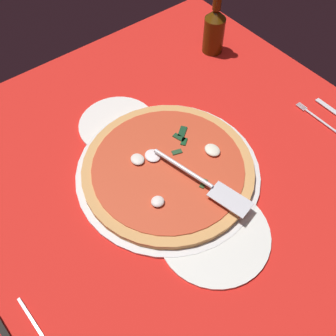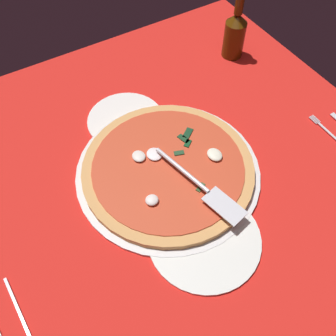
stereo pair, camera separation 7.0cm
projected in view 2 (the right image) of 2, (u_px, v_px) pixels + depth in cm
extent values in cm
cube|color=red|center=(172.00, 176.00, 94.45)|extent=(115.60, 115.60, 0.80)
cube|color=silver|center=(12.00, 84.00, 113.47)|extent=(9.63, 9.63, 0.10)
cube|color=silver|center=(72.00, 63.00, 119.27)|extent=(9.63, 9.63, 0.10)
cube|color=silver|center=(126.00, 44.00, 125.07)|extent=(9.63, 9.63, 0.10)
cube|color=silver|center=(176.00, 26.00, 130.87)|extent=(9.63, 9.63, 0.10)
cube|color=silver|center=(221.00, 10.00, 136.66)|extent=(9.63, 9.63, 0.10)
cube|color=silver|center=(54.00, 92.00, 111.53)|extent=(9.63, 9.63, 0.10)
cube|color=silver|center=(113.00, 70.00, 117.33)|extent=(9.63, 9.63, 0.10)
cube|color=silver|center=(166.00, 50.00, 123.13)|extent=(9.63, 9.63, 0.10)
cube|color=silver|center=(215.00, 32.00, 128.92)|extent=(9.63, 9.63, 0.10)
cube|color=silver|center=(34.00, 125.00, 103.79)|extent=(9.63, 9.63, 0.10)
cube|color=silver|center=(98.00, 100.00, 109.59)|extent=(9.63, 9.63, 0.10)
cube|color=silver|center=(155.00, 77.00, 115.38)|extent=(9.63, 9.63, 0.10)
cube|color=silver|center=(208.00, 56.00, 121.18)|extent=(9.63, 9.63, 0.10)
cube|color=silver|center=(255.00, 38.00, 126.98)|extent=(9.63, 9.63, 0.10)
cube|color=silver|center=(10.00, 164.00, 96.05)|extent=(9.63, 9.63, 0.10)
cube|color=silver|center=(80.00, 134.00, 101.84)|extent=(9.63, 9.63, 0.10)
cube|color=silver|center=(143.00, 108.00, 107.64)|extent=(9.63, 9.63, 0.10)
cube|color=silver|center=(199.00, 84.00, 113.44)|extent=(9.63, 9.63, 0.10)
cube|color=silver|center=(250.00, 63.00, 119.24)|extent=(9.63, 9.63, 0.10)
cube|color=silver|center=(60.00, 175.00, 94.10)|extent=(9.63, 9.63, 0.10)
cube|color=silver|center=(128.00, 144.00, 99.90)|extent=(9.63, 9.63, 0.10)
cube|color=silver|center=(190.00, 117.00, 105.70)|extent=(9.63, 9.63, 0.10)
cube|color=silver|center=(244.00, 92.00, 111.50)|extent=(9.63, 9.63, 0.10)
cube|color=silver|center=(294.00, 70.00, 117.30)|extent=(9.63, 9.63, 0.10)
cube|color=silver|center=(35.00, 222.00, 86.36)|extent=(9.63, 9.63, 0.10)
cube|color=silver|center=(111.00, 186.00, 92.16)|extent=(9.63, 9.63, 0.10)
cube|color=silver|center=(179.00, 154.00, 97.96)|extent=(9.63, 9.63, 0.10)
cube|color=silver|center=(238.00, 125.00, 103.76)|extent=(9.63, 9.63, 0.10)
cube|color=silver|center=(291.00, 100.00, 109.55)|extent=(9.63, 9.63, 0.10)
cube|color=silver|center=(6.00, 279.00, 78.62)|extent=(9.63, 9.63, 0.10)
cube|color=silver|center=(91.00, 235.00, 84.42)|extent=(9.63, 9.63, 0.10)
cube|color=silver|center=(166.00, 197.00, 90.22)|extent=(9.63, 9.63, 0.10)
cube|color=silver|center=(231.00, 164.00, 96.02)|extent=(9.63, 9.63, 0.10)
cube|color=silver|center=(288.00, 135.00, 101.81)|extent=(9.63, 9.63, 0.10)
cube|color=silver|center=(67.00, 295.00, 76.68)|extent=(9.63, 9.63, 0.10)
cube|color=silver|center=(150.00, 249.00, 82.48)|extent=(9.63, 9.63, 0.10)
cube|color=silver|center=(222.00, 210.00, 88.27)|extent=(9.63, 9.63, 0.10)
cube|color=silver|center=(285.00, 175.00, 94.07)|extent=(9.63, 9.63, 0.10)
cube|color=silver|center=(132.00, 312.00, 74.73)|extent=(9.63, 9.63, 0.10)
cube|color=silver|center=(212.00, 264.00, 80.53)|extent=(9.63, 9.63, 0.10)
cube|color=silver|center=(281.00, 222.00, 86.33)|extent=(9.63, 9.63, 0.10)
cube|color=silver|center=(199.00, 330.00, 72.79)|extent=(9.63, 9.63, 0.10)
cube|color=silver|center=(276.00, 279.00, 78.59)|extent=(9.63, 9.63, 0.10)
cylinder|color=silver|center=(168.00, 172.00, 93.89)|extent=(45.49, 45.49, 1.11)
cylinder|color=white|center=(126.00, 120.00, 104.15)|extent=(20.89, 20.89, 1.00)
cylinder|color=white|center=(204.00, 239.00, 83.30)|extent=(25.02, 25.02, 1.00)
cylinder|color=tan|center=(168.00, 169.00, 92.81)|extent=(42.24, 42.24, 1.57)
cylinder|color=#C84326|center=(168.00, 166.00, 92.05)|extent=(37.31, 37.31, 0.30)
ellipsoid|color=white|center=(152.00, 200.00, 85.52)|extent=(2.97, 3.05, 1.27)
ellipsoid|color=silver|center=(139.00, 156.00, 92.97)|extent=(3.69, 3.20, 1.11)
ellipsoid|color=white|center=(154.00, 154.00, 93.47)|extent=(4.16, 3.76, 0.90)
ellipsoid|color=white|center=(215.00, 155.00, 93.18)|extent=(4.25, 3.49, 1.24)
cube|color=#133C21|center=(188.00, 133.00, 97.89)|extent=(3.46, 3.90, 0.30)
cube|color=#114220|center=(188.00, 143.00, 95.91)|extent=(2.50, 2.75, 0.30)
cube|color=#224627|center=(179.00, 153.00, 94.08)|extent=(2.05, 2.80, 0.30)
cube|color=#173F22|center=(183.00, 139.00, 96.79)|extent=(3.52, 2.22, 0.30)
cube|color=#2A4E24|center=(201.00, 187.00, 88.11)|extent=(2.06, 2.83, 0.30)
cube|color=silver|center=(224.00, 206.00, 83.73)|extent=(10.52, 6.93, 0.30)
cylinder|color=silver|center=(182.00, 170.00, 89.09)|extent=(16.83, 4.81, 1.00)
cube|color=white|center=(9.00, 325.00, 72.90)|extent=(19.82, 12.27, 0.60)
cube|color=silver|center=(21.00, 317.00, 73.38)|extent=(18.53, 1.56, 0.25)
cube|color=silver|center=(316.00, 119.00, 104.19)|extent=(3.00, 0.25, 0.25)
cube|color=silver|center=(315.00, 119.00, 104.06)|extent=(3.00, 0.25, 0.25)
cube|color=silver|center=(314.00, 120.00, 103.93)|extent=(3.00, 0.25, 0.25)
cube|color=silver|center=(313.00, 120.00, 103.80)|extent=(3.00, 0.25, 0.25)
cylinder|color=#4D2D08|center=(234.00, 40.00, 116.71)|extent=(6.51, 6.51, 11.66)
cone|color=#4D2D08|center=(237.00, 18.00, 110.78)|extent=(6.51, 6.51, 2.96)
cylinder|color=#4D2D08|center=(240.00, 4.00, 107.19)|extent=(2.56, 2.56, 5.89)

